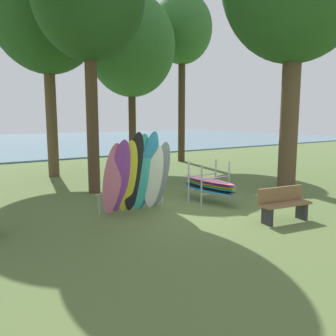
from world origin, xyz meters
TOP-DOWN VIEW (x-y plane):
  - ground_plane at (0.00, 0.00)m, footprint 80.00×80.00m
  - lake_water at (0.00, 31.43)m, footprint 80.00×36.00m
  - tree_mid_behind at (6.31, 8.86)m, footprint 3.40×3.40m
  - tree_far_left_back at (-1.52, 7.84)m, footprint 4.70×4.70m
  - tree_far_right_back at (2.64, 8.16)m, footprint 4.35×4.35m
  - leaning_board_pile at (-1.46, 0.53)m, footprint 2.05×1.02m
  - board_storage_rack at (0.94, 0.36)m, footprint 1.15×2.13m
  - park_bench at (1.16, -2.19)m, footprint 1.45×0.64m

SIDE VIEW (x-z plane):
  - ground_plane at x=0.00m, z-range 0.00..0.00m
  - lake_water at x=0.00m, z-range 0.00..0.10m
  - park_bench at x=1.16m, z-range 0.03..0.88m
  - board_storage_rack at x=0.94m, z-range -0.07..1.18m
  - leaning_board_pile at x=-1.46m, z-range -0.09..2.14m
  - tree_far_right_back at x=2.64m, z-range 1.77..10.38m
  - tree_far_left_back at x=-1.52m, z-range 2.15..11.95m
  - tree_mid_behind at x=6.31m, z-range 2.70..12.22m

